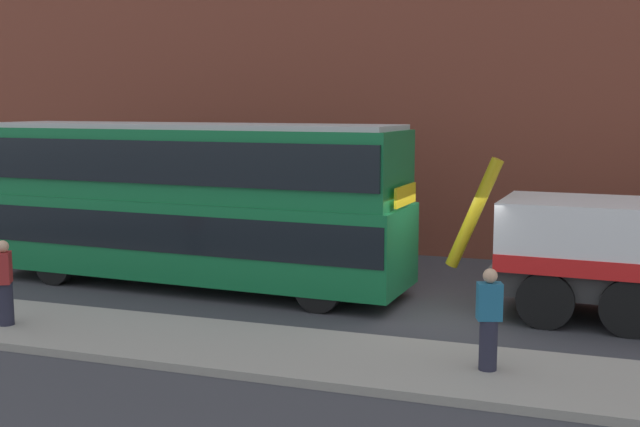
# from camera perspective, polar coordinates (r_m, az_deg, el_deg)

# --- Properties ---
(ground_plane) EXTENTS (120.00, 120.00, 0.00)m
(ground_plane) POSITION_cam_1_polar(r_m,az_deg,el_deg) (17.87, 9.11, -6.89)
(ground_plane) COLOR #38383D
(near_kerb) EXTENTS (60.00, 2.80, 0.15)m
(near_kerb) POSITION_cam_1_polar(r_m,az_deg,el_deg) (13.90, 5.99, -10.83)
(near_kerb) COLOR gray
(near_kerb) RESTS_ON ground_plane
(double_decker_bus) EXTENTS (11.14, 3.12, 4.06)m
(double_decker_bus) POSITION_cam_1_polar(r_m,az_deg,el_deg) (19.79, -9.40, 1.11)
(double_decker_bus) COLOR #146B38
(double_decker_bus) RESTS_ON ground_plane
(pedestrian_onlooker) EXTENTS (0.43, 0.48, 1.71)m
(pedestrian_onlooker) POSITION_cam_1_polar(r_m,az_deg,el_deg) (16.98, -21.72, -4.72)
(pedestrian_onlooker) COLOR #232333
(pedestrian_onlooker) RESTS_ON near_kerb
(pedestrian_bystander) EXTENTS (0.46, 0.38, 1.71)m
(pedestrian_bystander) POSITION_cam_1_polar(r_m,az_deg,el_deg) (13.45, 12.04, -7.54)
(pedestrian_bystander) COLOR #232333
(pedestrian_bystander) RESTS_ON near_kerb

